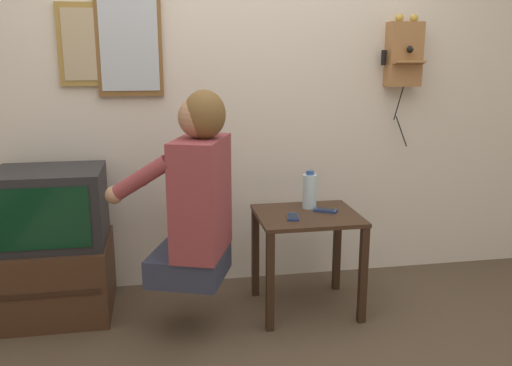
% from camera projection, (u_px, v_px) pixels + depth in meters
% --- Properties ---
extents(wall_back, '(6.80, 0.05, 2.55)m').
position_uv_depth(wall_back, '(231.00, 78.00, 3.23)').
color(wall_back, beige).
rests_on(wall_back, ground_plane).
extents(side_table, '(0.55, 0.48, 0.56)m').
position_uv_depth(side_table, '(307.00, 233.00, 3.00)').
color(side_table, '#382316').
rests_on(side_table, ground_plane).
extents(person, '(0.63, 0.56, 0.95)m').
position_uv_depth(person, '(196.00, 194.00, 2.67)').
color(person, '#2D3347').
rests_on(person, ground_plane).
extents(tv_stand, '(0.60, 0.54, 0.41)m').
position_uv_depth(tv_stand, '(55.00, 278.00, 3.00)').
color(tv_stand, '#422819').
rests_on(tv_stand, ground_plane).
extents(television, '(0.56, 0.45, 0.41)m').
position_uv_depth(television, '(50.00, 207.00, 2.90)').
color(television, '#232326').
rests_on(television, tv_stand).
extents(wall_phone_antique, '(0.25, 0.18, 0.80)m').
position_uv_depth(wall_phone_antique, '(404.00, 54.00, 3.30)').
color(wall_phone_antique, '#9E6B3D').
extents(framed_picture, '(0.41, 0.03, 0.45)m').
position_uv_depth(framed_picture, '(95.00, 45.00, 3.02)').
color(framed_picture, olive).
extents(wall_mirror, '(0.37, 0.03, 0.61)m').
position_uv_depth(wall_mirror, '(129.00, 41.00, 3.04)').
color(wall_mirror, brown).
extents(cell_phone_held, '(0.08, 0.13, 0.01)m').
position_uv_depth(cell_phone_held, '(293.00, 217.00, 2.90)').
color(cell_phone_held, navy).
rests_on(cell_phone_held, side_table).
extents(cell_phone_spare, '(0.14, 0.11, 0.01)m').
position_uv_depth(cell_phone_spare, '(326.00, 210.00, 3.01)').
color(cell_phone_spare, navy).
rests_on(cell_phone_spare, side_table).
extents(water_bottle, '(0.08, 0.08, 0.22)m').
position_uv_depth(water_bottle, '(310.00, 191.00, 3.06)').
color(water_bottle, silver).
rests_on(water_bottle, side_table).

